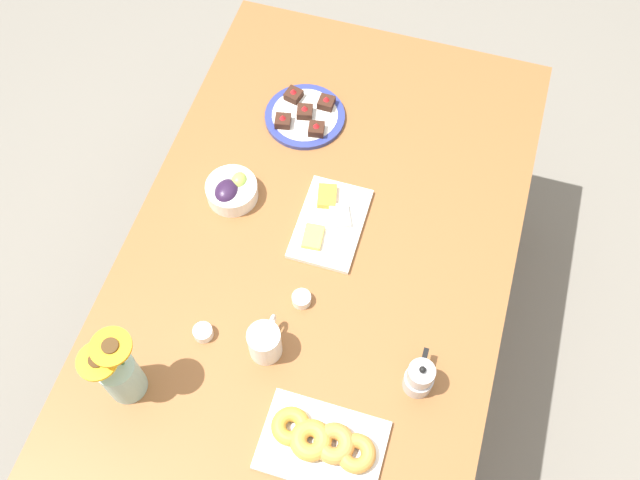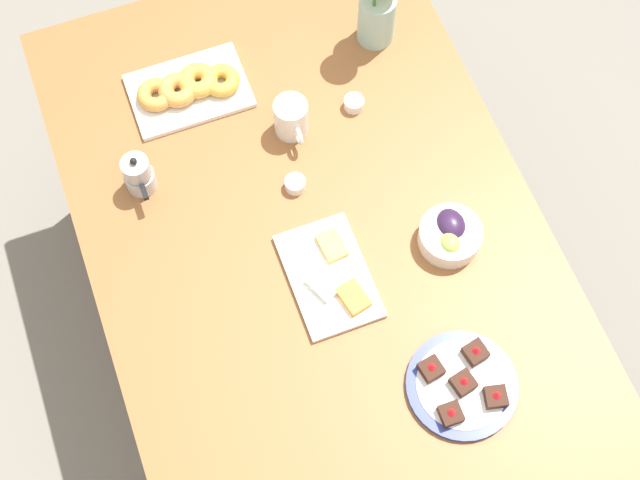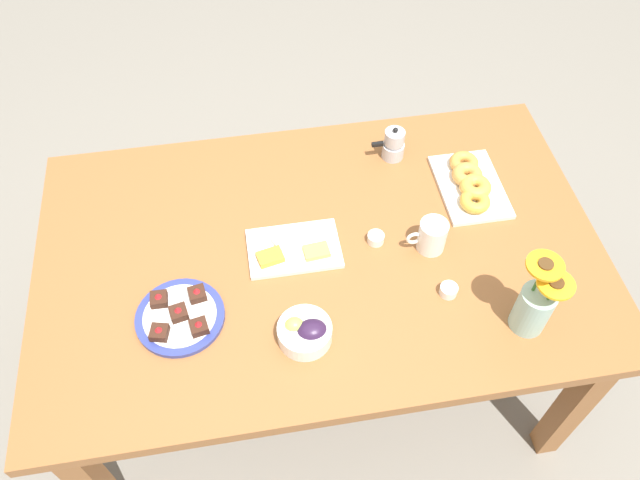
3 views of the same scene
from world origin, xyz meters
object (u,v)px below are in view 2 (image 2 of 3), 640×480
Objects in this scene: jam_cup_honey at (293,184)px; jam_cup_berry at (354,103)px; grape_bowl at (450,234)px; flower_vase at (377,13)px; moka_pot at (139,175)px; dining_table at (320,262)px; croissant_platter at (189,88)px; cheese_platter at (331,276)px; coffee_mug at (291,118)px; dessert_plate at (462,385)px.

jam_cup_berry is (-0.15, 0.21, 0.00)m from jam_cup_honey.
flower_vase is (-0.57, 0.05, 0.06)m from grape_bowl.
grape_bowl is 0.71m from moka_pot.
croissant_platter is at bearing -162.70° from dining_table.
grape_bowl is 0.28m from cheese_platter.
cheese_platter is at bearing -30.38° from flower_vase.
croissant_platter reaches higher than jam_cup_honey.
grape_bowl reaches higher than dining_table.
flower_vase is at bearing 146.16° from dining_table.
dining_table is 0.19m from jam_cup_honey.
jam_cup_berry is (-0.01, 0.16, -0.04)m from coffee_mug.
moka_pot is at bearing -138.51° from cheese_platter.
croissant_platter is at bearing -143.26° from grape_bowl.
flower_vase is (-0.57, 0.33, 0.08)m from cheese_platter.
cheese_platter is at bearing 14.68° from croissant_platter.
cheese_platter reaches higher than jam_cup_berry.
coffee_mug is at bearing 47.47° from croissant_platter.
moka_pot is (-0.13, -0.32, 0.03)m from jam_cup_honey.
flower_vase is (-0.33, 0.33, 0.07)m from jam_cup_honey.
moka_pot is at bearing -73.00° from flower_vase.
jam_cup_honey is 0.26m from jam_cup_berry.
dining_table is at bearing 17.30° from croissant_platter.
coffee_mug is 0.82× the size of grape_bowl.
cheese_platter is at bearing 41.49° from moka_pot.
dining_table is 0.39m from jam_cup_berry.
grape_bowl is 0.33m from dessert_plate.
jam_cup_honey is (0.33, 0.15, -0.01)m from croissant_platter.
dining_table is 6.15× the size of cheese_platter.
moka_pot reaches higher than jam_cup_honey.
dessert_plate is at bearing 9.72° from coffee_mug.
grape_bowl is 0.54× the size of cheese_platter.
cheese_platter is at bearing -7.12° from coffee_mug.
coffee_mug is 0.44× the size of cheese_platter.
jam_cup_honey is (-0.24, -0.28, -0.01)m from grape_bowl.
croissant_platter is 0.94m from dessert_plate.
cheese_platter is (0.08, -0.00, 0.10)m from dining_table.
dining_table is 6.86× the size of dessert_plate.
jam_cup_berry is 0.53m from moka_pot.
coffee_mug is 0.16m from jam_cup_honey.
croissant_platter is 0.48m from flower_vase.
jam_cup_berry is 0.19× the size of flower_vase.
dessert_plate is 0.92× the size of flower_vase.
coffee_mug is 0.49× the size of dessert_plate.
dining_table is 6.31× the size of flower_vase.
coffee_mug is at bearing 172.88° from cheese_platter.
dining_table is at bearing 48.59° from moka_pot.
flower_vase is (-0.18, 0.28, 0.04)m from coffee_mug.
flower_vase reaches higher than moka_pot.
moka_pot is (0.03, -0.53, 0.03)m from jam_cup_berry.
grape_bowl is at bearing 88.70° from cheese_platter.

